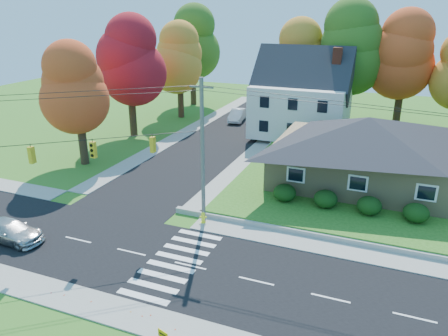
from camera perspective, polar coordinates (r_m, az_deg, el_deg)
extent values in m
plane|color=#3D7923|center=(25.89, -4.42, -12.65)|extent=(120.00, 120.00, 0.00)
cube|color=black|center=(25.89, -4.42, -12.63)|extent=(90.00, 8.00, 0.02)
cube|color=black|center=(50.73, 0.38, 4.30)|extent=(8.00, 44.00, 0.02)
cube|color=#9C9A90|center=(29.79, -0.16, -7.74)|extent=(90.00, 2.00, 0.08)
cube|color=#9C9A90|center=(22.38, -10.38, -18.90)|extent=(90.00, 2.00, 0.08)
cube|color=#3D7923|center=(42.76, 24.82, -0.44)|extent=(30.00, 30.00, 0.50)
cube|color=tan|center=(37.37, 17.84, 0.67)|extent=(14.00, 10.00, 3.20)
pyramid|color=#26262B|center=(36.59, 18.29, 4.65)|extent=(14.60, 10.60, 2.20)
cube|color=silver|center=(49.55, 9.97, 7.52)|extent=(10.00, 8.00, 5.60)
pyramid|color=#26262B|center=(48.83, 10.26, 12.10)|extent=(10.40, 8.40, 2.40)
cube|color=brown|center=(48.57, 14.20, 9.37)|extent=(0.90, 0.90, 9.60)
ellipsoid|color=#163A10|center=(32.63, 7.93, -3.20)|extent=(1.70, 1.70, 1.27)
ellipsoid|color=#163A10|center=(32.13, 13.12, -3.95)|extent=(1.70, 1.70, 1.27)
ellipsoid|color=#163A10|center=(31.90, 18.44, -4.68)|extent=(1.70, 1.70, 1.27)
ellipsoid|color=#163A10|center=(31.96, 23.80, -5.37)|extent=(1.70, 1.70, 1.27)
cylinder|color=#666059|center=(28.54, -2.81, 1.80)|extent=(0.26, 0.26, 10.00)
cube|color=#666059|center=(27.45, -2.97, 10.53)|extent=(1.60, 0.12, 0.12)
cube|color=gold|center=(27.77, -23.82, 1.56)|extent=(0.26, 0.34, 1.00)
cube|color=gold|center=(27.50, -16.71, 2.29)|extent=(0.34, 0.26, 1.00)
cube|color=gold|center=(27.70, -9.29, 3.03)|extent=(0.26, 0.34, 1.00)
cylinder|color=black|center=(27.39, -20.04, 3.26)|extent=(13.02, 10.43, 0.04)
cylinder|color=#3F2A19|center=(55.72, 9.29, 8.87)|extent=(0.80, 0.80, 5.40)
sphere|color=orange|center=(55.09, 9.53, 12.85)|extent=(6.72, 6.72, 6.72)
sphere|color=orange|center=(54.90, 9.63, 14.58)|extent=(5.91, 5.91, 5.91)
sphere|color=orange|center=(54.77, 9.74, 16.33)|extent=(5.11, 5.11, 5.11)
cylinder|color=#3F2A19|center=(53.70, 15.38, 8.47)|extent=(0.86, 0.86, 6.30)
sphere|color=#3B681D|center=(53.00, 15.84, 13.28)|extent=(7.84, 7.84, 7.84)
sphere|color=#3B681D|center=(52.82, 16.05, 15.39)|extent=(6.90, 6.90, 6.90)
sphere|color=#3B681D|center=(52.71, 16.27, 17.50)|extent=(5.96, 5.96, 5.96)
cylinder|color=#3F2A19|center=(54.40, 21.80, 7.65)|extent=(0.83, 0.83, 5.85)
sphere|color=#DF491F|center=(53.73, 22.40, 12.04)|extent=(7.28, 7.28, 7.28)
sphere|color=#DF491F|center=(53.54, 22.66, 13.95)|extent=(6.41, 6.41, 6.41)
sphere|color=#DF491F|center=(53.41, 22.94, 15.88)|extent=(5.53, 5.53, 5.53)
cylinder|color=#3F2A19|center=(42.89, -18.02, 3.67)|extent=(0.77, 0.77, 4.95)
sphere|color=#DF491F|center=(42.07, -18.55, 8.34)|extent=(6.16, 6.16, 6.16)
sphere|color=#DF491F|center=(41.80, -18.78, 10.40)|extent=(5.42, 5.42, 5.42)
sphere|color=#DF491F|center=(41.59, -19.03, 12.48)|extent=(4.68, 4.68, 4.68)
cylinder|color=#3F2A19|center=(51.10, -11.88, 7.35)|extent=(0.83, 0.83, 5.85)
sphere|color=#AE151E|center=(50.34, -12.23, 12.04)|extent=(7.28, 7.28, 7.28)
sphere|color=#AE151E|center=(50.13, -12.39, 14.09)|extent=(6.41, 6.41, 6.41)
sphere|color=#AE151E|center=(49.97, -12.55, 16.16)|extent=(5.53, 5.53, 5.53)
cylinder|color=#3F2A19|center=(59.06, -5.68, 9.19)|extent=(0.80, 0.80, 5.40)
sphere|color=orange|center=(58.43, -5.82, 12.94)|extent=(6.72, 6.72, 6.72)
sphere|color=orange|center=(58.24, -5.88, 14.58)|extent=(5.91, 5.91, 5.91)
sphere|color=orange|center=(58.10, -5.94, 16.23)|extent=(5.11, 5.11, 5.11)
cylinder|color=#3F2A19|center=(66.90, -4.05, 10.95)|extent=(0.86, 0.86, 6.30)
sphere|color=#3B681D|center=(66.30, -4.15, 14.83)|extent=(7.84, 7.84, 7.84)
sphere|color=#3B681D|center=(66.14, -4.20, 16.52)|extent=(6.90, 6.90, 6.90)
sphere|color=#3B681D|center=(66.04, -4.24, 18.22)|extent=(5.96, 5.96, 5.96)
imported|color=silver|center=(31.11, -26.16, -7.40)|extent=(4.57, 1.88, 1.32)
imported|color=silver|center=(57.03, 1.76, 6.91)|extent=(2.28, 4.87, 1.54)
cylinder|color=#FFF623|center=(30.39, -2.73, -7.14)|extent=(0.38, 0.38, 0.11)
cylinder|color=#FFF623|center=(30.25, -2.74, -6.60)|extent=(0.26, 0.26, 0.59)
sphere|color=#FFF623|center=(30.09, -2.75, -6.00)|extent=(0.28, 0.28, 0.28)
cylinder|color=#FFF623|center=(30.20, -2.74, -6.42)|extent=(0.50, 0.25, 0.13)
cube|color=#FFAF03|center=(20.72, -7.98, -20.72)|extent=(0.57, 0.20, 0.39)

